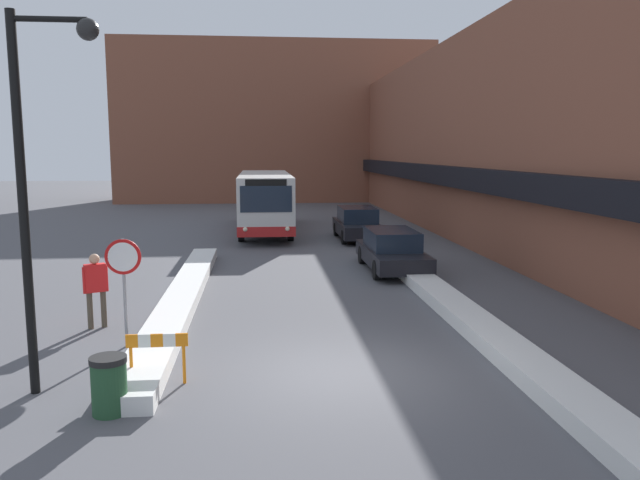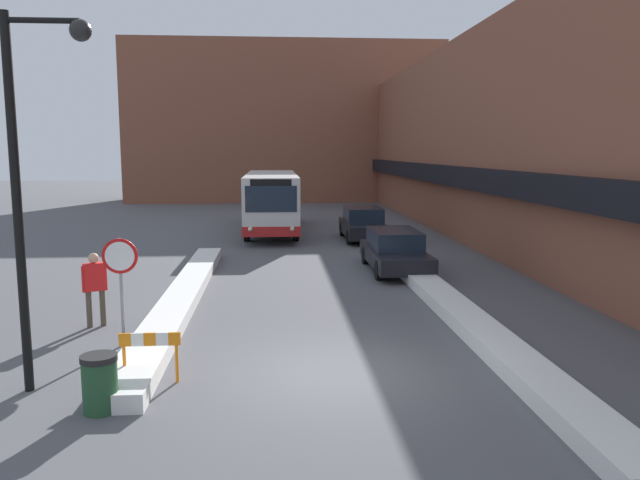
{
  "view_description": "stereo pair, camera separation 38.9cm",
  "coord_description": "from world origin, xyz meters",
  "px_view_note": "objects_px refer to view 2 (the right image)",
  "views": [
    {
      "loc": [
        -1.41,
        -11.27,
        4.2
      ],
      "look_at": [
        0.26,
        6.06,
        1.7
      ],
      "focal_mm": 35.0,
      "sensor_mm": 36.0,
      "label": 1
    },
    {
      "loc": [
        -1.03,
        -11.31,
        4.2
      ],
      "look_at": [
        0.26,
        6.06,
        1.7
      ],
      "focal_mm": 35.0,
      "sensor_mm": 36.0,
      "label": 2
    }
  ],
  "objects_px": {
    "trash_bin": "(100,383)",
    "stop_sign": "(120,268)",
    "parked_car_front": "(395,250)",
    "pedestrian": "(95,283)",
    "construction_barricade": "(150,347)",
    "parked_car_middle": "(363,224)",
    "street_lamp": "(31,163)",
    "city_bus": "(272,200)"
  },
  "relations": [
    {
      "from": "trash_bin",
      "to": "stop_sign",
      "type": "bearing_deg",
      "value": 97.42
    },
    {
      "from": "parked_car_front",
      "to": "pedestrian",
      "type": "xyz_separation_m",
      "value": [
        -8.52,
        -6.44,
        0.35
      ]
    },
    {
      "from": "pedestrian",
      "to": "construction_barricade",
      "type": "bearing_deg",
      "value": -88.49
    },
    {
      "from": "parked_car_middle",
      "to": "street_lamp",
      "type": "distance_m",
      "value": 20.33
    },
    {
      "from": "construction_barricade",
      "to": "parked_car_front",
      "type": "bearing_deg",
      "value": 57.73
    },
    {
      "from": "street_lamp",
      "to": "parked_car_front",
      "type": "bearing_deg",
      "value": 51.67
    },
    {
      "from": "city_bus",
      "to": "trash_bin",
      "type": "relative_size",
      "value": 12.1
    },
    {
      "from": "parked_car_front",
      "to": "pedestrian",
      "type": "height_order",
      "value": "pedestrian"
    },
    {
      "from": "pedestrian",
      "to": "stop_sign",
      "type": "bearing_deg",
      "value": -83.28
    },
    {
      "from": "city_bus",
      "to": "parked_car_middle",
      "type": "distance_m",
      "value": 5.6
    },
    {
      "from": "city_bus",
      "to": "stop_sign",
      "type": "xyz_separation_m",
      "value": [
        -3.18,
        -19.18,
        0.03
      ]
    },
    {
      "from": "pedestrian",
      "to": "construction_barricade",
      "type": "relative_size",
      "value": 1.63
    },
    {
      "from": "stop_sign",
      "to": "pedestrian",
      "type": "distance_m",
      "value": 1.93
    },
    {
      "from": "parked_car_middle",
      "to": "trash_bin",
      "type": "height_order",
      "value": "parked_car_middle"
    },
    {
      "from": "stop_sign",
      "to": "construction_barricade",
      "type": "distance_m",
      "value": 2.73
    },
    {
      "from": "stop_sign",
      "to": "trash_bin",
      "type": "relative_size",
      "value": 2.47
    },
    {
      "from": "parked_car_middle",
      "to": "parked_car_front",
      "type": "bearing_deg",
      "value": -90.0
    },
    {
      "from": "stop_sign",
      "to": "pedestrian",
      "type": "bearing_deg",
      "value": 123.01
    },
    {
      "from": "stop_sign",
      "to": "trash_bin",
      "type": "bearing_deg",
      "value": -82.58
    },
    {
      "from": "trash_bin",
      "to": "construction_barricade",
      "type": "relative_size",
      "value": 0.86
    },
    {
      "from": "parked_car_front",
      "to": "parked_car_middle",
      "type": "bearing_deg",
      "value": 90.0
    },
    {
      "from": "street_lamp",
      "to": "pedestrian",
      "type": "xyz_separation_m",
      "value": [
        -0.22,
        4.04,
        -2.91
      ]
    },
    {
      "from": "parked_car_front",
      "to": "pedestrian",
      "type": "distance_m",
      "value": 10.68
    },
    {
      "from": "street_lamp",
      "to": "construction_barricade",
      "type": "relative_size",
      "value": 5.87
    },
    {
      "from": "parked_car_middle",
      "to": "stop_sign",
      "type": "bearing_deg",
      "value": -115.51
    },
    {
      "from": "trash_bin",
      "to": "parked_car_front",
      "type": "bearing_deg",
      "value": 58.47
    },
    {
      "from": "city_bus",
      "to": "pedestrian",
      "type": "xyz_separation_m",
      "value": [
        -4.17,
        -17.65,
        -0.6
      ]
    },
    {
      "from": "stop_sign",
      "to": "parked_car_middle",
      "type": "bearing_deg",
      "value": 64.49
    },
    {
      "from": "city_bus",
      "to": "parked_car_front",
      "type": "distance_m",
      "value": 12.06
    },
    {
      "from": "construction_barricade",
      "to": "pedestrian",
      "type": "bearing_deg",
      "value": 117.79
    },
    {
      "from": "city_bus",
      "to": "parked_car_front",
      "type": "height_order",
      "value": "city_bus"
    },
    {
      "from": "parked_car_front",
      "to": "stop_sign",
      "type": "relative_size",
      "value": 2.06
    },
    {
      "from": "street_lamp",
      "to": "construction_barricade",
      "type": "height_order",
      "value": "street_lamp"
    },
    {
      "from": "parked_car_front",
      "to": "trash_bin",
      "type": "relative_size",
      "value": 5.11
    },
    {
      "from": "parked_car_middle",
      "to": "construction_barricade",
      "type": "height_order",
      "value": "parked_car_middle"
    },
    {
      "from": "parked_car_middle",
      "to": "stop_sign",
      "type": "height_order",
      "value": "stop_sign"
    },
    {
      "from": "street_lamp",
      "to": "stop_sign",
      "type": "bearing_deg",
      "value": 72.99
    },
    {
      "from": "parked_car_front",
      "to": "trash_bin",
      "type": "xyz_separation_m",
      "value": [
        -7.06,
        -11.51,
        -0.25
      ]
    },
    {
      "from": "trash_bin",
      "to": "construction_barricade",
      "type": "height_order",
      "value": "trash_bin"
    },
    {
      "from": "parked_car_middle",
      "to": "trash_bin",
      "type": "relative_size",
      "value": 4.89
    },
    {
      "from": "trash_bin",
      "to": "construction_barricade",
      "type": "distance_m",
      "value": 1.37
    },
    {
      "from": "street_lamp",
      "to": "trash_bin",
      "type": "height_order",
      "value": "street_lamp"
    }
  ]
}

